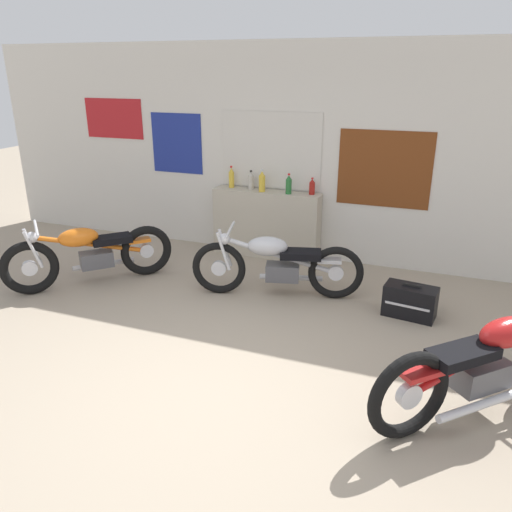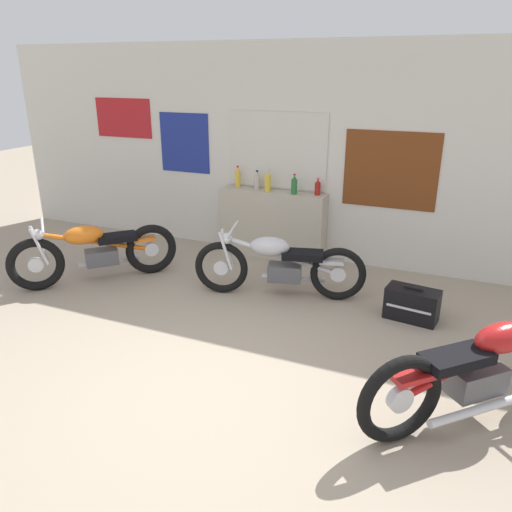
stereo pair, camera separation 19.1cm
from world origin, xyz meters
The scene contains 12 objects.
ground_plane centered at (0.00, 0.00, 0.00)m, with size 24.00×24.00×0.00m, color gray.
wall_back centered at (-0.02, 3.34, 1.40)m, with size 10.00×0.07×2.80m.
sill_counter centered at (-0.65, 3.17, 0.46)m, with size 1.48×0.28×0.92m.
bottle_leftmost centered at (-1.17, 3.20, 1.05)m, with size 0.07×0.07×0.30m.
bottle_left_center centered at (-0.88, 3.20, 1.03)m, with size 0.08×0.08×0.26m.
bottle_center centered at (-0.70, 3.12, 1.05)m, with size 0.08×0.08×0.30m.
bottle_right_center centered at (-0.33, 3.13, 1.03)m, with size 0.08×0.08×0.27m.
bottle_rightmost centered at (-0.03, 3.20, 1.01)m, with size 0.08×0.08×0.22m.
motorcycle_red centered at (2.05, 0.58, 0.41)m, with size 1.62×1.59×0.85m.
motorcycle_silver centered at (-0.09, 1.97, 0.39)m, with size 1.91×0.75×0.78m.
motorcycle_orange centered at (-2.29, 1.50, 0.39)m, with size 1.45×1.51×0.79m.
hard_case_black centered at (1.38, 1.97, 0.17)m, with size 0.56×0.34×0.37m.
Camera 2 is at (1.72, -2.94, 2.46)m, focal length 35.00 mm.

